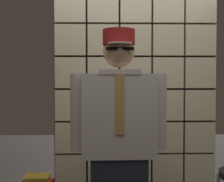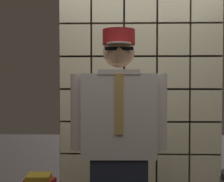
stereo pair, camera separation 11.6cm
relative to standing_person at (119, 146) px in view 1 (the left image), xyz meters
name	(u,v)px [view 1 (the left image)]	position (x,y,z in m)	size (l,w,h in m)	color
glass_block_wall	(135,105)	(0.22, 0.93, 0.23)	(1.69, 0.10, 2.36)	beige
standing_person	(119,146)	(0.00, 0.00, 0.00)	(0.71, 0.30, 1.78)	#1E2333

